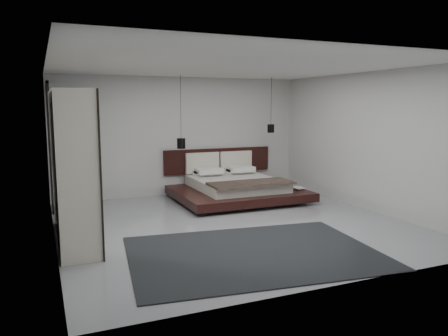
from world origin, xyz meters
name	(u,v)px	position (x,y,z in m)	size (l,w,h in m)	color
floor	(233,224)	(0.00, 0.00, 0.00)	(6.00, 6.00, 0.00)	#919399
ceiling	(233,66)	(0.00, 0.00, 2.80)	(6.00, 6.00, 0.00)	white
wall_back	(182,136)	(0.00, 3.00, 1.40)	(6.00, 6.00, 0.00)	silver
wall_front	(340,169)	(0.00, -3.00, 1.40)	(6.00, 6.00, 0.00)	silver
wall_left	(51,154)	(-3.00, 0.00, 1.40)	(6.00, 6.00, 0.00)	silver
wall_right	(367,142)	(3.00, 0.00, 1.40)	(6.00, 6.00, 0.00)	silver
lattice_screen	(50,147)	(-2.95, 2.45, 1.30)	(0.05, 0.90, 2.60)	black
bed	(235,187)	(0.93, 1.91, 0.29)	(2.78, 2.39, 1.08)	black
book_lower	(294,189)	(2.07, 1.25, 0.27)	(0.21, 0.28, 0.03)	#99724C
book_upper	(294,188)	(2.05, 1.22, 0.30)	(0.22, 0.30, 0.02)	#99724C
pendant_left	(181,143)	(-0.22, 2.35, 1.29)	(0.19, 0.19, 1.63)	black
pendant_right	(271,128)	(2.07, 2.35, 1.58)	(0.17, 0.17, 1.33)	black
wardrobe	(72,167)	(-2.70, 0.09, 1.17)	(0.57, 2.39, 2.34)	silver
rug	(254,253)	(-0.38, -1.60, 0.01)	(3.55, 2.53, 0.02)	black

